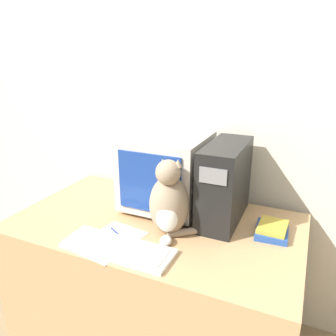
{
  "coord_description": "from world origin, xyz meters",
  "views": [
    {
      "loc": [
        0.66,
        -0.9,
        1.55
      ],
      "look_at": [
        0.04,
        0.46,
        1.02
      ],
      "focal_mm": 35.0,
      "sensor_mm": 36.0,
      "label": 1
    }
  ],
  "objects_px": {
    "crt_monitor": "(167,171)",
    "keyboard": "(117,248)",
    "cat": "(169,203)",
    "book_stack": "(272,230)",
    "computer_tower": "(225,183)",
    "pen": "(118,234)"
  },
  "relations": [
    {
      "from": "pen",
      "to": "book_stack",
      "type": "bearing_deg",
      "value": 25.03
    },
    {
      "from": "computer_tower",
      "to": "book_stack",
      "type": "height_order",
      "value": "computer_tower"
    },
    {
      "from": "crt_monitor",
      "to": "book_stack",
      "type": "xyz_separation_m",
      "value": [
        0.57,
        -0.06,
        -0.19
      ]
    },
    {
      "from": "computer_tower",
      "to": "keyboard",
      "type": "xyz_separation_m",
      "value": [
        -0.33,
        -0.46,
        -0.19
      ]
    },
    {
      "from": "crt_monitor",
      "to": "keyboard",
      "type": "distance_m",
      "value": 0.51
    },
    {
      "from": "crt_monitor",
      "to": "cat",
      "type": "distance_m",
      "value": 0.28
    },
    {
      "from": "cat",
      "to": "pen",
      "type": "height_order",
      "value": "cat"
    },
    {
      "from": "keyboard",
      "to": "cat",
      "type": "bearing_deg",
      "value": 56.83
    },
    {
      "from": "keyboard",
      "to": "cat",
      "type": "height_order",
      "value": "cat"
    },
    {
      "from": "cat",
      "to": "pen",
      "type": "bearing_deg",
      "value": -167.66
    },
    {
      "from": "keyboard",
      "to": "pen",
      "type": "height_order",
      "value": "keyboard"
    },
    {
      "from": "computer_tower",
      "to": "keyboard",
      "type": "relative_size",
      "value": 0.87
    },
    {
      "from": "keyboard",
      "to": "book_stack",
      "type": "relative_size",
      "value": 2.52
    },
    {
      "from": "crt_monitor",
      "to": "pen",
      "type": "height_order",
      "value": "crt_monitor"
    },
    {
      "from": "computer_tower",
      "to": "book_stack",
      "type": "bearing_deg",
      "value": -12.19
    },
    {
      "from": "computer_tower",
      "to": "cat",
      "type": "xyz_separation_m",
      "value": [
        -0.19,
        -0.24,
        -0.04
      ]
    },
    {
      "from": "computer_tower",
      "to": "book_stack",
      "type": "relative_size",
      "value": 2.19
    },
    {
      "from": "computer_tower",
      "to": "pen",
      "type": "height_order",
      "value": "computer_tower"
    },
    {
      "from": "keyboard",
      "to": "pen",
      "type": "distance_m",
      "value": 0.12
    },
    {
      "from": "keyboard",
      "to": "cat",
      "type": "distance_m",
      "value": 0.3
    },
    {
      "from": "cat",
      "to": "pen",
      "type": "relative_size",
      "value": 2.99
    },
    {
      "from": "keyboard",
      "to": "cat",
      "type": "xyz_separation_m",
      "value": [
        0.14,
        0.22,
        0.15
      ]
    }
  ]
}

